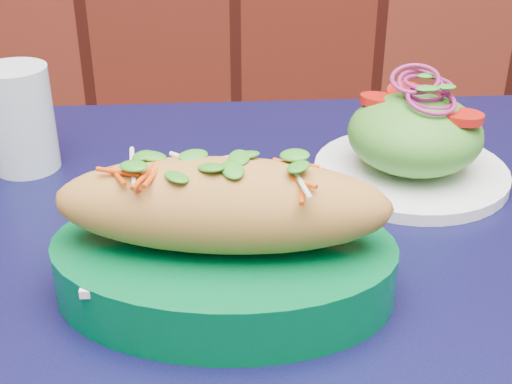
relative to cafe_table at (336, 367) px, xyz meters
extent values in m
cube|color=black|center=(0.00, 0.00, 0.07)|extent=(0.83, 0.83, 0.03)
cylinder|color=black|center=(-0.32, 0.34, -0.30)|extent=(0.04, 0.04, 0.72)
cylinder|color=black|center=(0.34, 0.32, -0.30)|extent=(0.04, 0.04, 0.72)
cube|color=white|center=(-0.09, 0.00, 0.13)|extent=(0.20, 0.12, 0.01)
ellipsoid|color=#C1853D|center=(-0.09, 0.00, 0.17)|extent=(0.26, 0.12, 0.07)
cylinder|color=white|center=(0.11, 0.17, 0.09)|extent=(0.19, 0.19, 0.01)
ellipsoid|color=#4C992D|center=(0.11, 0.17, 0.14)|extent=(0.13, 0.13, 0.07)
cylinder|color=#B8150D|center=(0.14, 0.14, 0.17)|extent=(0.04, 0.04, 0.01)
cylinder|color=#B8150D|center=(0.08, 0.20, 0.17)|extent=(0.04, 0.04, 0.01)
cylinder|color=#B8150D|center=(0.11, 0.21, 0.17)|extent=(0.04, 0.04, 0.01)
torus|color=#8A1E5E|center=(0.11, 0.17, 0.18)|extent=(0.05, 0.05, 0.00)
torus|color=#8A1E5E|center=(0.11, 0.17, 0.18)|extent=(0.05, 0.05, 0.00)
torus|color=#8A1E5E|center=(0.11, 0.17, 0.19)|extent=(0.05, 0.05, 0.00)
torus|color=#8A1E5E|center=(0.11, 0.17, 0.19)|extent=(0.05, 0.05, 0.00)
torus|color=#8A1E5E|center=(0.11, 0.17, 0.19)|extent=(0.05, 0.05, 0.00)
cylinder|color=silver|center=(-0.28, 0.24, 0.14)|extent=(0.07, 0.07, 0.11)
camera|label=1|loc=(-0.12, -0.45, 0.42)|focal=50.00mm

